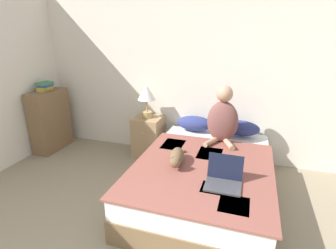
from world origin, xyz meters
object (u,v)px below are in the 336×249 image
object	(u,v)px
bed	(204,178)
book_stack_top	(45,86)
person_sitting	(223,118)
bookshelf	(50,121)
pillow_near	(195,123)
nightstand	(148,136)
laptop_open	(224,179)
table_lamp	(147,95)
cat_tabby	(177,157)
pillow_far	(240,128)

from	to	relation	value
bed	book_stack_top	distance (m)	2.89
person_sitting	bookshelf	bearing A→B (deg)	-180.00
pillow_near	nightstand	size ratio (longest dim) A/B	0.85
person_sitting	laptop_open	size ratio (longest dim) A/B	2.21
person_sitting	table_lamp	xyz separation A→B (m)	(-1.18, 0.27, 0.16)
person_sitting	bookshelf	xyz separation A→B (m)	(-2.81, -0.00, -0.33)
nightstand	bookshelf	xyz separation A→B (m)	(-1.64, -0.26, 0.18)
laptop_open	book_stack_top	size ratio (longest dim) A/B	1.37
pillow_near	nightstand	xyz separation A→B (m)	(-0.74, -0.05, -0.29)
cat_tabby	bookshelf	xyz separation A→B (m)	(-2.42, 0.80, -0.08)
person_sitting	cat_tabby	size ratio (longest dim) A/B	1.37
table_lamp	pillow_far	bearing A→B (deg)	1.68
laptop_open	pillow_far	bearing A→B (deg)	86.82
laptop_open	book_stack_top	world-z (taller)	book_stack_top
person_sitting	book_stack_top	bearing A→B (deg)	179.97
bed	laptop_open	size ratio (longest dim) A/B	6.18
laptop_open	nightstand	size ratio (longest dim) A/B	0.54
pillow_near	laptop_open	bearing A→B (deg)	-66.58
cat_tabby	nightstand	world-z (taller)	cat_tabby
pillow_near	pillow_far	size ratio (longest dim) A/B	1.00
bed	nightstand	size ratio (longest dim) A/B	3.33
laptop_open	bookshelf	world-z (taller)	bookshelf
book_stack_top	pillow_near	bearing A→B (deg)	7.34
pillow_near	table_lamp	world-z (taller)	table_lamp
pillow_far	book_stack_top	distance (m)	3.08
laptop_open	cat_tabby	bearing A→B (deg)	154.50
bed	pillow_far	size ratio (longest dim) A/B	3.93
laptop_open	table_lamp	xyz separation A→B (m)	(-1.33, 1.32, 0.43)
bed	nightstand	bearing A→B (deg)	141.35
bed	pillow_far	world-z (taller)	pillow_far
pillow_near	cat_tabby	distance (m)	1.10
pillow_far	laptop_open	bearing A→B (deg)	-92.77
pillow_near	laptop_open	size ratio (longest dim) A/B	1.57
bed	pillow_near	distance (m)	1.02
bed	laptop_open	bearing A→B (deg)	-60.59
cat_tabby	book_stack_top	distance (m)	2.59
bed	nightstand	world-z (taller)	nightstand
pillow_far	laptop_open	size ratio (longest dim) A/B	1.57
bookshelf	pillow_near	bearing A→B (deg)	7.39
pillow_near	table_lamp	size ratio (longest dim) A/B	1.06
bed	bookshelf	bearing A→B (deg)	167.73
book_stack_top	cat_tabby	bearing A→B (deg)	-18.23
laptop_open	nightstand	distance (m)	1.88
nightstand	laptop_open	bearing A→B (deg)	-44.77
pillow_far	book_stack_top	bearing A→B (deg)	-174.24
pillow_far	table_lamp	size ratio (longest dim) A/B	1.06
nightstand	table_lamp	world-z (taller)	table_lamp
bed	pillow_near	xyz separation A→B (m)	(-0.33, 0.90, 0.36)
nightstand	cat_tabby	bearing A→B (deg)	-53.71
pillow_far	bed	bearing A→B (deg)	-110.07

